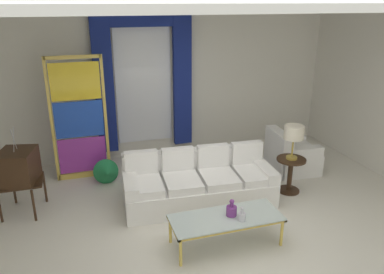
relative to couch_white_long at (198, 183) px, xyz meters
The scene contains 14 objects.
ground_plane 0.84m from the couch_white_long, 96.14° to the right, with size 16.00×16.00×0.00m, color silver.
wall_rear 2.58m from the couch_white_long, 92.11° to the left, with size 8.00×0.12×3.00m, color white.
ceiling_slab 2.72m from the couch_white_long, 166.74° to the left, with size 8.00×7.60×0.04m, color white.
curtained_window 2.59m from the couch_white_long, 101.06° to the left, with size 2.00×0.17×2.70m.
couch_white_long is the anchor object (origin of this frame).
coffee_table 1.23m from the couch_white_long, 90.97° to the right, with size 1.45×0.58×0.41m.
bottle_blue_decanter 1.22m from the couch_white_long, 87.22° to the right, with size 0.14×0.14×0.23m.
bottle_crystal_tall 1.38m from the couch_white_long, 84.33° to the right, with size 0.10×0.10×0.19m.
vintage_tv 2.70m from the couch_white_long, behind, with size 0.63×0.69×1.35m.
armchair_white 2.08m from the couch_white_long, 15.68° to the left, with size 0.88×0.87×0.80m.
stained_glass_divider 2.35m from the couch_white_long, 139.87° to the left, with size 0.95×0.05×2.20m.
peacock_figurine 1.68m from the couch_white_long, 143.43° to the left, with size 0.44×0.60×0.50m.
round_side_table 1.57m from the couch_white_long, ahead, with size 0.48×0.48×0.59m.
table_lamp_brass 1.73m from the couch_white_long, ahead, with size 0.32×0.32×0.57m.
Camera 1 is at (-1.64, -4.40, 3.05)m, focal length 35.64 mm.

